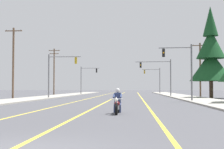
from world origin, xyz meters
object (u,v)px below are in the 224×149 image
object	(u,v)px
traffic_signal_far_right	(155,77)
utility_pole_left_near	(13,62)
utility_pole_left_far	(54,70)
utility_pole_right_far	(200,69)
traffic_signal_mid_right	(160,72)
motorcycle_with_rider	(117,103)
traffic_signal_mid_left	(86,76)
traffic_signal_near_left	(58,69)
conifer_tree_right_verge_far	(211,56)
traffic_signal_near_right	(182,64)

from	to	relation	value
traffic_signal_far_right	utility_pole_left_near	size ratio (longest dim) A/B	0.66
utility_pole_left_far	traffic_signal_far_right	bearing A→B (deg)	29.18
utility_pole_right_far	utility_pole_left_far	xyz separation A→B (m)	(-26.70, 14.09, 0.66)
utility_pole_right_far	utility_pole_left_far	size ratio (longest dim) A/B	0.89
traffic_signal_mid_right	utility_pole_left_far	world-z (taller)	utility_pole_left_far
motorcycle_with_rider	traffic_signal_far_right	bearing A→B (deg)	84.31
motorcycle_with_rider	traffic_signal_mid_right	xyz separation A→B (m)	(5.29, 35.64, 3.57)
traffic_signal_mid_right	traffic_signal_mid_left	xyz separation A→B (m)	(-14.95, 17.02, -0.11)
utility_pole_right_far	utility_pole_left_far	distance (m)	30.20
utility_pole_left_near	traffic_signal_near_left	bearing A→B (deg)	35.42
utility_pole_right_far	conifer_tree_right_verge_far	world-z (taller)	conifer_tree_right_verge_far
traffic_signal_near_left	utility_pole_left_far	bearing A→B (deg)	105.56
traffic_signal_far_right	utility_pole_right_far	size ratio (longest dim) A/B	0.73
traffic_signal_near_left	utility_pole_left_near	size ratio (longest dim) A/B	0.66
motorcycle_with_rider	traffic_signal_mid_right	bearing A→B (deg)	81.56
traffic_signal_near_right	conifer_tree_right_verge_far	world-z (taller)	conifer_tree_right_verge_far
motorcycle_with_rider	traffic_signal_mid_left	bearing A→B (deg)	100.39
traffic_signal_near_left	utility_pole_left_far	xyz separation A→B (m)	(-5.71, 20.50, 1.06)
traffic_signal_mid_right	traffic_signal_near_right	bearing A→B (deg)	-87.32
traffic_signal_far_right	utility_pole_right_far	world-z (taller)	utility_pole_right_far
utility_pole_right_far	traffic_signal_near_right	bearing A→B (deg)	-107.87
traffic_signal_near_left	traffic_signal_mid_right	size ratio (longest dim) A/B	1.00
traffic_signal_near_left	utility_pole_left_near	bearing A→B (deg)	-144.58
traffic_signal_near_left	conifer_tree_right_verge_far	world-z (taller)	conifer_tree_right_verge_far
utility_pole_left_near	utility_pole_left_far	size ratio (longest dim) A/B	0.98
traffic_signal_far_right	utility_pole_right_far	bearing A→B (deg)	-78.20
traffic_signal_mid_right	utility_pole_left_far	bearing A→B (deg)	151.92
motorcycle_with_rider	traffic_signal_near_right	world-z (taller)	traffic_signal_near_right
traffic_signal_far_right	utility_pole_left_near	world-z (taller)	utility_pole_left_near
traffic_signal_near_right	traffic_signal_mid_left	xyz separation A→B (m)	(-15.83, 35.86, 0.04)
conifer_tree_right_verge_far	motorcycle_with_rider	bearing A→B (deg)	-112.83
traffic_signal_mid_right	conifer_tree_right_verge_far	xyz separation A→B (m)	(6.61, -7.37, 1.89)
traffic_signal_near_right	traffic_signal_near_left	world-z (taller)	same
motorcycle_with_rider	utility_pole_right_far	world-z (taller)	utility_pole_right_far
traffic_signal_near_right	traffic_signal_far_right	size ratio (longest dim) A/B	1.00
traffic_signal_near_right	conifer_tree_right_verge_far	size ratio (longest dim) A/B	0.47
utility_pole_left_far	traffic_signal_mid_right	bearing A→B (deg)	-28.08
traffic_signal_near_left	utility_pole_right_far	distance (m)	21.95
motorcycle_with_rider	utility_pole_left_far	xyz separation A→B (m)	(-15.44, 46.70, 4.56)
utility_pole_left_near	utility_pole_left_far	bearing A→B (deg)	91.52
traffic_signal_mid_left	conifer_tree_right_verge_far	distance (m)	32.62
traffic_signal_mid_right	traffic_signal_mid_left	size ratio (longest dim) A/B	1.00
utility_pole_left_far	conifer_tree_right_verge_far	size ratio (longest dim) A/B	0.72
motorcycle_with_rider	utility_pole_right_far	bearing A→B (deg)	70.94
traffic_signal_mid_left	conifer_tree_right_verge_far	world-z (taller)	conifer_tree_right_verge_far
conifer_tree_right_verge_far	utility_pole_left_near	bearing A→B (deg)	-168.00
traffic_signal_near_left	utility_pole_left_far	size ratio (longest dim) A/B	0.65
traffic_signal_near_right	utility_pole_left_near	bearing A→B (deg)	164.57
traffic_signal_near_left	utility_pole_right_far	size ratio (longest dim) A/B	0.73
traffic_signal_near_right	utility_pole_left_far	bearing A→B (deg)	125.86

